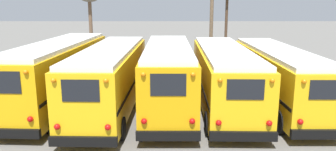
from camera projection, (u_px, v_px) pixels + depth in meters
The scene contains 8 objects.
ground_plane at pixel (168, 107), 17.11m from camera, with size 160.00×160.00×0.00m, color #66635E.
school_bus_0 at pixel (59, 71), 17.29m from camera, with size 2.98×11.01×3.30m.
school_bus_1 at pixel (111, 76), 16.55m from camera, with size 2.75×10.84×3.15m.
school_bus_2 at pixel (168, 75), 16.44m from camera, with size 2.46×9.78×3.27m.
school_bus_3 at pixel (223, 74), 17.05m from camera, with size 2.77×10.99×3.05m.
school_bus_4 at pixel (277, 74), 17.22m from camera, with size 2.48×10.94×2.97m.
utility_pole at pixel (211, 19), 26.03m from camera, with size 1.80×0.29×7.82m.
fence_line at pixel (168, 61), 24.60m from camera, with size 19.56×0.06×1.42m.
Camera 1 is at (-0.01, -16.34, 5.32)m, focal length 35.00 mm.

